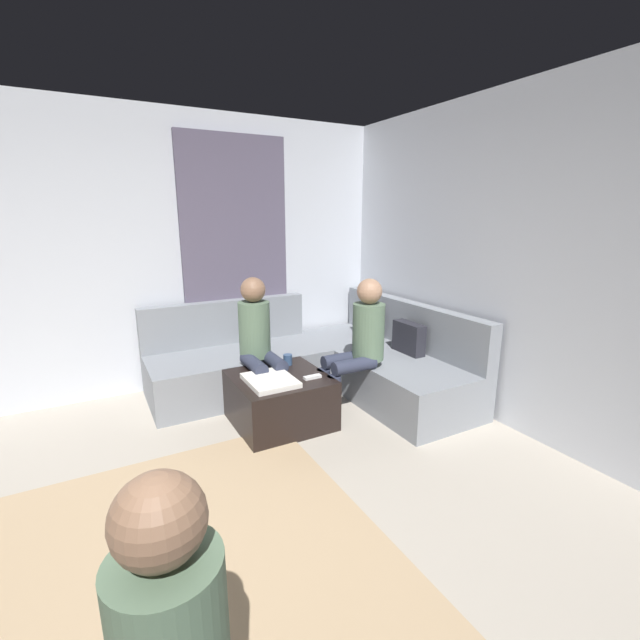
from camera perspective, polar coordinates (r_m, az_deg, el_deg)
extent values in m
cube|color=silver|center=(3.42, 34.57, 4.91)|extent=(6.00, 0.12, 2.70)
cube|color=silver|center=(4.48, -27.59, 7.36)|extent=(0.12, 6.00, 2.70)
cube|color=#595166|center=(4.61, -10.98, 7.56)|extent=(0.06, 1.10, 2.50)
cube|color=tan|center=(2.45, -18.41, -31.95)|extent=(2.60, 2.20, 0.01)
cube|color=gray|center=(4.41, 7.97, -6.50)|extent=(2.10, 0.85, 0.42)
cube|color=gray|center=(4.50, 11.80, -0.47)|extent=(2.10, 0.14, 0.45)
cube|color=gray|center=(4.39, -10.71, -6.74)|extent=(0.85, 1.70, 0.42)
cube|color=gray|center=(4.59, -12.34, -0.22)|extent=(0.14, 1.70, 0.45)
cube|color=#26262D|center=(4.80, 6.25, -0.64)|extent=(0.36, 0.12, 0.36)
cube|color=#26262D|center=(4.27, 11.61, -2.71)|extent=(0.36, 0.12, 0.36)
cube|color=black|center=(3.73, -5.34, -10.39)|extent=(0.76, 0.76, 0.42)
cube|color=white|center=(3.51, -6.59, -7.92)|extent=(0.44, 0.36, 0.04)
cylinder|color=#334C72|center=(3.89, -4.28, -5.24)|extent=(0.08, 0.08, 0.10)
cube|color=white|center=(3.58, -1.00, -7.54)|extent=(0.05, 0.15, 0.02)
cylinder|color=#2D3347|center=(3.71, 1.84, -10.45)|extent=(0.12, 0.12, 0.42)
cylinder|color=#2D3347|center=(3.85, 0.47, -9.48)|extent=(0.12, 0.12, 0.42)
cylinder|color=#2D3347|center=(3.71, 4.55, -6.00)|extent=(0.12, 0.40, 0.12)
cylinder|color=#2D3347|center=(3.85, 3.09, -5.21)|extent=(0.12, 0.40, 0.12)
cylinder|color=#597259|center=(3.81, 6.41, -1.55)|extent=(0.28, 0.28, 0.50)
sphere|color=tan|center=(3.73, 6.56, 3.79)|extent=(0.22, 0.22, 0.22)
cylinder|color=#2D3347|center=(3.76, -4.91, -10.15)|extent=(0.12, 0.12, 0.42)
cylinder|color=#2D3347|center=(3.70, -7.50, -10.65)|extent=(0.12, 0.12, 0.42)
cylinder|color=#2D3347|center=(3.83, -6.20, -5.37)|extent=(0.40, 0.12, 0.12)
cylinder|color=#2D3347|center=(3.77, -8.74, -5.77)|extent=(0.40, 0.12, 0.12)
cylinder|color=#597259|center=(3.91, -8.65, -1.23)|extent=(0.28, 0.28, 0.50)
sphere|color=#8C664C|center=(3.83, -8.84, 3.98)|extent=(0.22, 0.22, 0.22)
sphere|color=#8C664C|center=(1.13, -20.51, -23.47)|extent=(0.22, 0.22, 0.22)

